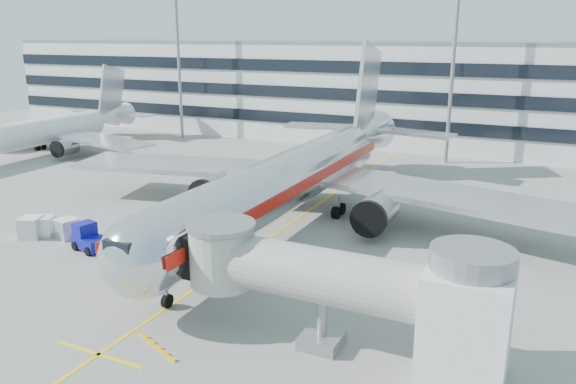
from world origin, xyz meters
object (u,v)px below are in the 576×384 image
at_px(baggage_tug, 89,238).
at_px(cargo_container_front, 67,228).
at_px(cargo_container_left, 31,227).
at_px(belt_loader, 202,239).
at_px(cargo_container_right, 45,226).
at_px(ramp_worker, 181,238).
at_px(main_jet, 298,175).

bearing_deg(baggage_tug, cargo_container_front, 161.33).
distance_m(baggage_tug, cargo_container_left, 6.45).
height_order(belt_loader, baggage_tug, belt_loader).
height_order(cargo_container_left, cargo_container_right, cargo_container_left).
distance_m(cargo_container_left, ramp_worker, 13.36).
bearing_deg(ramp_worker, main_jet, 25.35).
relative_size(main_jet, belt_loader, 10.62).
relative_size(belt_loader, baggage_tug, 1.49).
relative_size(cargo_container_left, ramp_worker, 1.36).
height_order(cargo_container_left, cargo_container_front, cargo_container_left).
bearing_deg(cargo_container_left, ramp_worker, 15.27).
distance_m(baggage_tug, cargo_container_front, 3.80).
distance_m(main_jet, baggage_tug, 18.86).
relative_size(belt_loader, ramp_worker, 2.96).
relative_size(cargo_container_left, cargo_container_front, 1.15).
height_order(cargo_container_right, ramp_worker, cargo_container_right).
bearing_deg(cargo_container_left, baggage_tug, 0.18).
bearing_deg(cargo_container_front, main_jet, 40.62).
bearing_deg(baggage_tug, ramp_worker, 28.52).
height_order(baggage_tug, ramp_worker, baggage_tug).
height_order(main_jet, cargo_container_left, main_jet).
relative_size(baggage_tug, cargo_container_left, 1.45).
height_order(cargo_container_left, ramp_worker, cargo_container_left).
xyz_separation_m(main_jet, ramp_worker, (-5.32, -10.88, -3.42)).
bearing_deg(cargo_container_left, cargo_container_front, 23.39).
xyz_separation_m(cargo_container_left, cargo_container_front, (2.86, 1.24, -0.05)).
xyz_separation_m(baggage_tug, ramp_worker, (6.44, 3.50, -0.14)).
xyz_separation_m(belt_loader, cargo_container_right, (-13.51, -3.67, 0.21)).
distance_m(main_jet, belt_loader, 11.28).
bearing_deg(cargo_container_front, cargo_container_left, -156.61).
xyz_separation_m(main_jet, belt_loader, (-4.03, -9.90, -3.59)).
height_order(belt_loader, cargo_container_right, belt_loader).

